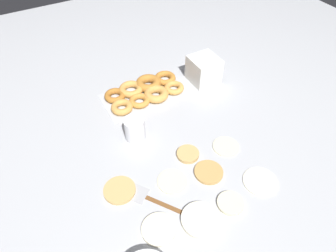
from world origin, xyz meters
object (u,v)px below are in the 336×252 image
object	(u,v)px
pancake_2	(120,190)
pancake_7	(209,172)
pancake_8	(188,154)
pancake_0	(226,146)
pancake_1	(159,229)
pancake_3	(172,181)
paper_cup	(135,129)
pancake_4	(231,203)
pancake_5	(260,181)
donut_tray	(145,91)
container_stack	(204,70)
pancake_6	(201,220)
spatula	(138,193)

from	to	relation	value
pancake_2	pancake_7	distance (m)	0.30
pancake_8	pancake_0	bearing A→B (deg)	166.13
pancake_1	pancake_3	distance (m)	0.17
pancake_3	pancake_1	bearing A→B (deg)	47.03
paper_cup	pancake_4	bearing A→B (deg)	108.89
pancake_5	donut_tray	world-z (taller)	donut_tray
pancake_1	pancake_2	bearing A→B (deg)	-74.77
pancake_4	pancake_0	bearing A→B (deg)	-123.74
pancake_4	container_stack	world-z (taller)	container_stack
pancake_0	paper_cup	world-z (taller)	paper_cup
pancake_6	spatula	world-z (taller)	pancake_6
pancake_7	spatula	distance (m)	0.25
pancake_4	spatula	distance (m)	0.30
pancake_3	spatula	bearing A→B (deg)	-6.91
pancake_2	pancake_6	world-z (taller)	pancake_6
container_stack	pancake_2	bearing A→B (deg)	32.48
pancake_6	paper_cup	size ratio (longest dim) A/B	1.31
donut_tray	container_stack	bearing A→B (deg)	172.65
donut_tray	paper_cup	distance (m)	0.25
pancake_1	paper_cup	bearing A→B (deg)	-104.78
pancake_3	pancake_7	bearing A→B (deg)	166.12
pancake_2	pancake_8	size ratio (longest dim) A/B	1.30
pancake_1	pancake_2	distance (m)	0.19
pancake_2	donut_tray	world-z (taller)	donut_tray
spatula	paper_cup	bearing A→B (deg)	-59.08
pancake_5	donut_tray	bearing A→B (deg)	-77.32
pancake_0	pancake_7	world-z (taller)	pancake_7
pancake_1	container_stack	distance (m)	0.75
pancake_3	spatula	distance (m)	0.12
container_stack	paper_cup	xyz separation A→B (m)	(0.42, 0.17, -0.01)
pancake_4	container_stack	xyz separation A→B (m)	(-0.29, -0.58, 0.05)
donut_tray	paper_cup	world-z (taller)	paper_cup
pancake_6	container_stack	size ratio (longest dim) A/B	0.94
donut_tray	container_stack	distance (m)	0.29
pancake_5	pancake_8	distance (m)	0.26
pancake_0	pancake_1	distance (m)	0.40
pancake_8	paper_cup	world-z (taller)	paper_cup
pancake_6	pancake_4	bearing A→B (deg)	-179.55
pancake_5	pancake_3	bearing A→B (deg)	-29.49
pancake_6	pancake_8	size ratio (longest dim) A/B	1.46
pancake_0	pancake_4	distance (m)	0.24
pancake_5	pancake_7	bearing A→B (deg)	-41.10
pancake_3	pancake_8	distance (m)	0.13
pancake_3	pancake_4	xyz separation A→B (m)	(-0.12, 0.16, 0.00)
pancake_3	container_stack	size ratio (longest dim) A/B	0.81
pancake_4	pancake_6	bearing A→B (deg)	0.45
pancake_0	pancake_1	world-z (taller)	pancake_1
pancake_1	pancake_4	size ratio (longest dim) A/B	1.22
spatula	pancake_2	bearing A→B (deg)	15.41
pancake_4	pancake_7	size ratio (longest dim) A/B	0.86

